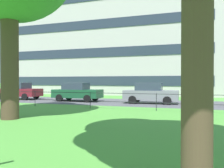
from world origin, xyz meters
name	(u,v)px	position (x,y,z in m)	size (l,w,h in m)	color
street_strip	(139,103)	(0.00, 19.59, 0.00)	(80.00, 6.38, 0.01)	#4C4C51
park_fence	(122,98)	(0.00, 14.84, 0.67)	(28.51, 0.04, 1.00)	#232328
car_maroon_right	(19,91)	(-11.26, 19.34, 0.78)	(4.03, 1.87, 1.54)	maroon
car_dark_green_left	(77,92)	(-5.18, 19.15, 0.78)	(4.03, 1.87, 1.54)	#194C2D
car_grey_far_left	(150,93)	(0.93, 19.23, 0.78)	(4.06, 1.92, 1.54)	slate
apartment_building_background	(120,45)	(-6.31, 34.83, 6.96)	(29.47, 14.61, 13.92)	#B7B2AD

